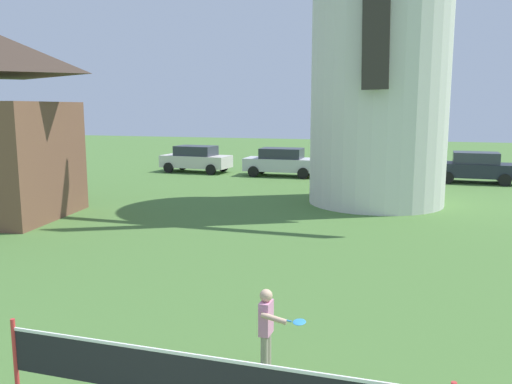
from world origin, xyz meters
TOP-DOWN VIEW (x-y plane):
  - windmill at (0.87, 18.55)m, footprint 10.66×6.04m
  - tennis_net at (0.21, 2.39)m, footprint 5.44×0.06m
  - player_far at (0.48, 4.08)m, footprint 0.72×0.52m
  - parked_car_cream at (-10.15, 25.85)m, footprint 4.16×2.10m
  - parked_car_silver at (-4.85, 25.62)m, footprint 4.13×1.93m
  - parked_car_red at (-0.17, 25.51)m, footprint 3.90×1.92m
  - parked_car_black at (5.25, 25.96)m, footprint 3.93×1.98m

SIDE VIEW (x-z plane):
  - tennis_net at x=0.21m, z-range 0.14..1.24m
  - player_far at x=0.48m, z-range 0.08..1.32m
  - parked_car_black at x=5.25m, z-range 0.03..1.59m
  - parked_car_red at x=-0.17m, z-range 0.03..1.59m
  - parked_car_cream at x=-10.15m, z-range 0.03..1.59m
  - parked_car_silver at x=-4.85m, z-range 0.03..1.59m
  - windmill at x=0.87m, z-range -0.59..14.46m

